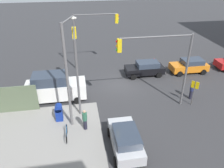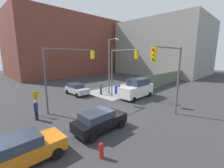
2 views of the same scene
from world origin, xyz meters
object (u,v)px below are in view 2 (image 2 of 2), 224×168
at_px(fire_hydrant, 101,150).
at_px(hatchback_black, 100,120).
at_px(smokestack, 113,47).
at_px(traffic_signal_ne_corner, 121,65).
at_px(hatchback_silver, 77,89).
at_px(sedan_orange, 21,150).
at_px(traffic_signal_se_corner, 170,69).
at_px(bicycle_leaning_on_fence, 105,90).
at_px(mailbox_blue, 117,89).
at_px(traffic_signal_nw_corner, 67,66).
at_px(pedestrian_waiting, 101,88).
at_px(pedestrian_crossing, 36,110).
at_px(street_lamp_corner, 110,63).
at_px(van_white_delivery, 137,88).

relative_size(fire_hydrant, hatchback_black, 0.22).
relative_size(smokestack, traffic_signal_ne_corner, 2.72).
bearing_deg(hatchback_silver, sedan_orange, -133.20).
relative_size(traffic_signal_se_corner, bicycle_leaning_on_fence, 3.71).
bearing_deg(hatchback_black, bicycle_leaning_on_fence, 45.94).
bearing_deg(mailbox_blue, traffic_signal_nw_corner, -176.57).
bearing_deg(traffic_signal_ne_corner, fire_hydrant, -143.36).
bearing_deg(fire_hydrant, pedestrian_waiting, 49.31).
relative_size(sedan_orange, pedestrian_crossing, 2.33).
bearing_deg(smokestack, pedestrian_crossing, -144.33).
xyz_separation_m(hatchback_silver, bicycle_leaning_on_fence, (3.98, -1.81, -0.50)).
distance_m(traffic_signal_se_corner, hatchback_silver, 14.05).
xyz_separation_m(street_lamp_corner, bicycle_leaning_on_fence, (0.51, 1.75, -4.35)).
height_order(mailbox_blue, hatchback_silver, hatchback_silver).
bearing_deg(traffic_signal_nw_corner, pedestrian_waiting, 17.50).
distance_m(traffic_signal_ne_corner, street_lamp_corner, 2.65).
distance_m(pedestrian_waiting, bicycle_leaning_on_fence, 1.66).
height_order(traffic_signal_nw_corner, sedan_orange, traffic_signal_nw_corner).
xyz_separation_m(smokestack, mailbox_blue, (-24.51, -25.00, -8.08)).
xyz_separation_m(smokestack, hatchback_silver, (-29.08, -20.99, -8.00)).
xyz_separation_m(traffic_signal_nw_corner, fire_hydrant, (-2.86, -8.70, -4.18)).
xyz_separation_m(sedan_orange, hatchback_silver, (9.96, 10.61, -0.00)).
relative_size(mailbox_blue, hatchback_black, 0.33).
relative_size(smokestack, bicycle_leaning_on_fence, 10.11).
height_order(traffic_signal_nw_corner, street_lamp_corner, street_lamp_corner).
bearing_deg(hatchback_black, van_white_delivery, 19.99).
bearing_deg(fire_hydrant, traffic_signal_se_corner, -2.27).
relative_size(street_lamp_corner, van_white_delivery, 1.48).
distance_m(street_lamp_corner, pedestrian_waiting, 4.04).
height_order(van_white_delivery, pedestrian_waiting, van_white_delivery).
relative_size(smokestack, fire_hydrant, 18.82).
relative_size(traffic_signal_ne_corner, sedan_orange, 1.54).
distance_m(traffic_signal_nw_corner, traffic_signal_ne_corner, 6.84).
height_order(fire_hydrant, hatchback_black, hatchback_black).
xyz_separation_m(mailbox_blue, fire_hydrant, (-11.20, -9.20, -0.28)).
relative_size(smokestack, street_lamp_corner, 2.21).
bearing_deg(street_lamp_corner, mailbox_blue, -21.96).
bearing_deg(sedan_orange, pedestrian_waiting, 32.88).
relative_size(traffic_signal_nw_corner, hatchback_black, 1.51).
bearing_deg(van_white_delivery, pedestrian_crossing, 170.87).
relative_size(street_lamp_corner, mailbox_blue, 5.59).
height_order(traffic_signal_se_corner, hatchback_silver, traffic_signal_se_corner).
relative_size(pedestrian_crossing, bicycle_leaning_on_fence, 1.04).
xyz_separation_m(traffic_signal_ne_corner, sedan_orange, (-12.84, -4.47, -3.72)).
relative_size(traffic_signal_ne_corner, van_white_delivery, 1.20).
distance_m(fire_hydrant, sedan_orange, 4.24).
relative_size(hatchback_black, van_white_delivery, 0.80).
height_order(street_lamp_corner, sedan_orange, street_lamp_corner).
bearing_deg(pedestrian_crossing, mailbox_blue, -77.29).
xyz_separation_m(traffic_signal_ne_corner, hatchback_silver, (-2.88, 6.14, -3.72)).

